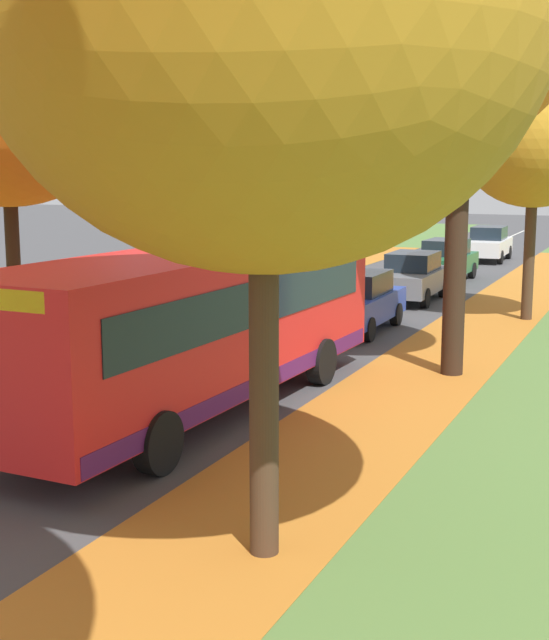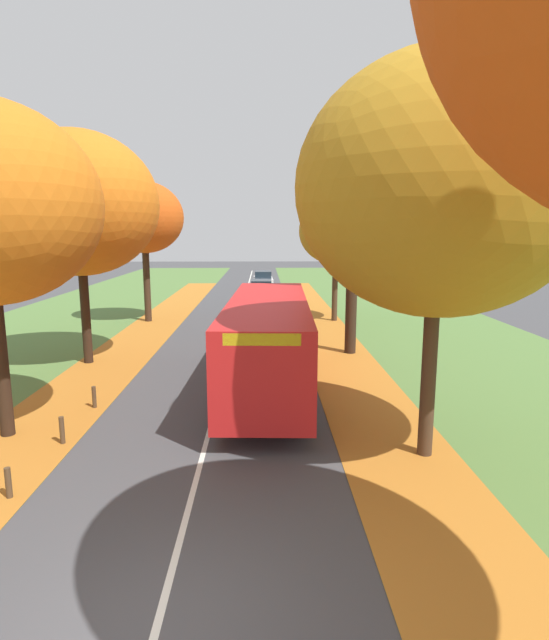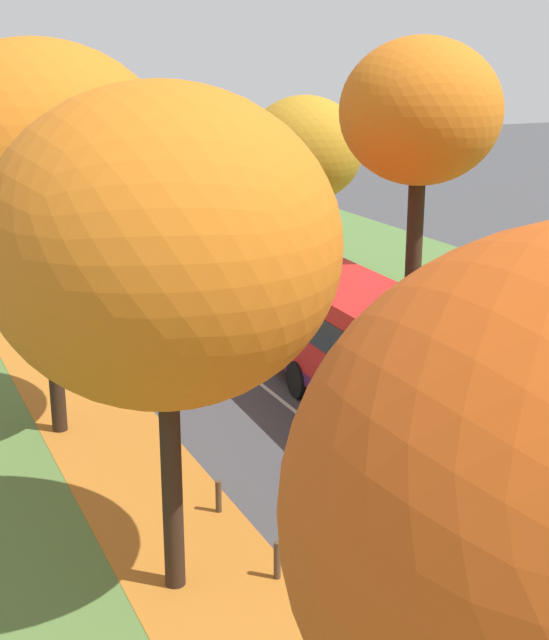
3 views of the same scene
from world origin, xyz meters
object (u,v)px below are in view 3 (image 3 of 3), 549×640
object	(u,v)px
tree_left_near	(163,247)
tree_right_far	(305,150)
bollard_fourth	(277,560)
bollard_fifth	(219,497)
car_green_third_in_line	(133,238)
bus	(398,363)
tree_left_mid	(40,168)
car_blue_lead	(245,305)
tree_right_mid	(420,114)
car_grey_following	(181,265)
car_white_fourth_in_line	(88,208)

from	to	relation	value
tree_left_near	tree_right_far	bearing A→B (deg)	56.71
tree_right_far	bollard_fourth	size ratio (longest dim) A/B	10.17
tree_right_far	bollard_fifth	size ratio (longest dim) A/B	10.73
tree_right_far	car_green_third_in_line	size ratio (longest dim) A/B	1.67
bus	car_green_third_in_line	size ratio (longest dim) A/B	2.47
tree_left_mid	car_blue_lead	size ratio (longest dim) A/B	2.11
bus	car_blue_lead	size ratio (longest dim) A/B	2.49
tree_right_mid	tree_right_far	distance (m)	8.03
bollard_fourth	tree_right_far	bearing A→B (deg)	61.69
tree_left_near	tree_left_mid	distance (m)	7.19
car_green_third_in_line	tree_left_near	bearing A→B (deg)	-105.00
car_grey_following	car_green_third_in_line	world-z (taller)	same
car_grey_following	car_green_third_in_line	distance (m)	5.60
bus	car_grey_following	world-z (taller)	bus
car_grey_following	car_white_fourth_in_line	bearing A→B (deg)	90.34
tree_left_mid	bollard_fifth	xyz separation A→B (m)	(1.95, -5.21, -5.84)
bollard_fifth	car_blue_lead	world-z (taller)	car_blue_lead
bus	car_grey_following	distance (m)	14.86
tree_left_mid	car_white_fourth_in_line	distance (m)	26.75
tree_right_far	bollard_fifth	xyz separation A→B (m)	(-9.18, -14.40, -4.83)
bollard_fifth	car_white_fourth_in_line	distance (m)	30.89
tree_left_near	bus	distance (m)	8.73
bollard_fourth	car_green_third_in_line	world-z (taller)	car_green_third_in_line
bollard_fifth	tree_right_far	bearing A→B (deg)	57.49
tree_right_mid	bollard_fifth	xyz separation A→B (m)	(-8.75, -6.58, -6.59)
bus	car_white_fourth_in_line	distance (m)	28.72
tree_right_mid	bollard_fifth	world-z (taller)	tree_right_mid
tree_right_mid	tree_left_mid	bearing A→B (deg)	-172.72
car_white_fourth_in_line	car_grey_following	bearing A→B (deg)	-89.66
tree_left_mid	bollard_fourth	world-z (taller)	tree_left_mid
tree_right_mid	bollard_fourth	bearing A→B (deg)	-133.66
tree_left_near	bollard_fourth	world-z (taller)	tree_left_near
bollard_fourth	tree_left_near	bearing A→B (deg)	160.47
tree_left_mid	car_blue_lead	bearing A→B (deg)	37.31
bollard_fifth	car_green_third_in_line	bearing A→B (deg)	77.54
tree_left_mid	car_grey_following	xyz separation A→B (m)	(7.05, 11.39, -5.36)
tree_left_near	tree_right_mid	distance (m)	13.44
tree_right_far	tree_left_mid	bearing A→B (deg)	-140.45
car_grey_following	car_white_fourth_in_line	distance (m)	13.87
bollard_fourth	car_blue_lead	world-z (taller)	car_blue_lead
tree_left_mid	bus	size ratio (longest dim) A/B	0.85
tree_right_far	car_grey_following	distance (m)	6.35
tree_left_near	bus	world-z (taller)	tree_left_near
tree_left_mid	bollard_fourth	bearing A→B (deg)	-75.47
car_green_third_in_line	car_white_fourth_in_line	world-z (taller)	same
bus	car_grey_following	bearing A→B (deg)	90.30
tree_right_mid	car_blue_lead	size ratio (longest dim) A/B	2.14
bollard_fourth	bollard_fifth	distance (m)	2.54
bollard_fifth	tree_left_near	bearing A→B (deg)	-128.64
car_green_third_in_line	bollard_fifth	bearing A→B (deg)	-102.46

